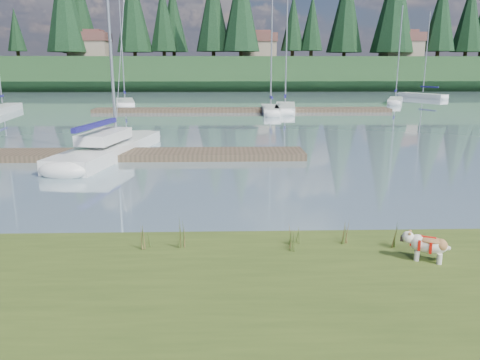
{
  "coord_description": "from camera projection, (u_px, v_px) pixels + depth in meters",
  "views": [
    {
      "loc": [
        0.55,
        -11.48,
        4.0
      ],
      "look_at": [
        0.88,
        -0.5,
        1.3
      ],
      "focal_mm": 35.0,
      "sensor_mm": 36.0,
      "label": 1
    }
  ],
  "objects": [
    {
      "name": "house_0",
      "position": [
        90.0,
        44.0,
        77.64
      ],
      "size": [
        6.3,
        5.3,
        4.65
      ],
      "color": "gray",
      "rests_on": "ridge"
    },
    {
      "name": "conifer_7",
      "position": [
        469.0,
        15.0,
        79.28
      ],
      "size": [
        5.28,
        5.28,
        13.2
      ],
      "color": "#382619",
      "rests_on": "ridge"
    },
    {
      "name": "ground",
      "position": [
        220.0,
        112.0,
        41.2
      ],
      "size": [
        200.0,
        200.0,
        0.0
      ],
      "primitive_type": "plane",
      "color": "#7F99A5",
      "rests_on": "ground"
    },
    {
      "name": "bulldog",
      "position": [
        428.0,
        244.0,
        8.93
      ],
      "size": [
        0.89,
        0.62,
        0.53
      ],
      "rotation": [
        0.0,
        0.0,
        2.71
      ],
      "color": "silver",
      "rests_on": "bank"
    },
    {
      "name": "conifer_2",
      "position": [
        64.0,
        3.0,
        74.12
      ],
      "size": [
        6.6,
        6.6,
        16.05
      ],
      "color": "#382619",
      "rests_on": "ridge"
    },
    {
      "name": "sailboat_bg_3",
      "position": [
        285.0,
        107.0,
        42.25
      ],
      "size": [
        2.77,
        8.62,
        12.4
      ],
      "rotation": [
        0.0,
        0.0,
        1.44
      ],
      "color": "silver",
      "rests_on": "ground"
    },
    {
      "name": "ridge",
      "position": [
        223.0,
        74.0,
        82.33
      ],
      "size": [
        200.0,
        20.0,
        5.0
      ],
      "primitive_type": "cube",
      "color": "#1A361A",
      "rests_on": "ground"
    },
    {
      "name": "mud_lip",
      "position": [
        203.0,
        245.0,
        10.52
      ],
      "size": [
        60.0,
        0.5,
        0.14
      ],
      "primitive_type": "cube",
      "color": "#33281C",
      "rests_on": "ground"
    },
    {
      "name": "sailboat_bg_1",
      "position": [
        125.0,
        102.0,
        47.84
      ],
      "size": [
        3.45,
        8.54,
        12.45
      ],
      "rotation": [
        0.0,
        0.0,
        1.79
      ],
      "color": "silver",
      "rests_on": "ground"
    },
    {
      "name": "weed_1",
      "position": [
        294.0,
        235.0,
        9.73
      ],
      "size": [
        0.17,
        0.14,
        0.52
      ],
      "color": "#475B23",
      "rests_on": "bank"
    },
    {
      "name": "conifer_5",
      "position": [
        312.0,
        23.0,
        77.86
      ],
      "size": [
        3.96,
        3.96,
        10.35
      ],
      "color": "#382619",
      "rests_on": "ridge"
    },
    {
      "name": "house_1",
      "position": [
        258.0,
        45.0,
        79.41
      ],
      "size": [
        6.3,
        5.3,
        4.65
      ],
      "color": "gray",
      "rests_on": "ridge"
    },
    {
      "name": "dock_far",
      "position": [
        242.0,
        110.0,
        41.22
      ],
      "size": [
        26.0,
        2.2,
        0.3
      ],
      "primitive_type": "cube",
      "color": "#4C3D2C",
      "rests_on": "ground"
    },
    {
      "name": "dock_near",
      "position": [
        124.0,
        155.0,
        20.67
      ],
      "size": [
        16.0,
        2.0,
        0.3
      ],
      "primitive_type": "cube",
      "color": "#4C3D2C",
      "rests_on": "ground"
    },
    {
      "name": "conifer_4",
      "position": [
        241.0,
        5.0,
        73.09
      ],
      "size": [
        6.16,
        6.16,
        15.1
      ],
      "color": "#382619",
      "rests_on": "ridge"
    },
    {
      "name": "weed_2",
      "position": [
        348.0,
        231.0,
        9.75
      ],
      "size": [
        0.17,
        0.14,
        0.66
      ],
      "color": "#475B23",
      "rests_on": "bank"
    },
    {
      "name": "house_2",
      "position": [
        401.0,
        45.0,
        78.16
      ],
      "size": [
        6.3,
        5.3,
        4.65
      ],
      "color": "gray",
      "rests_on": "ridge"
    },
    {
      "name": "weed_0",
      "position": [
        184.0,
        233.0,
        9.6
      ],
      "size": [
        0.17,
        0.14,
        0.72
      ],
      "color": "#475B23",
      "rests_on": "bank"
    },
    {
      "name": "sailboat_main",
      "position": [
        116.0,
        144.0,
        21.81
      ],
      "size": [
        3.58,
        9.77,
        13.71
      ],
      "rotation": [
        0.0,
        0.0,
        1.39
      ],
      "color": "silver",
      "rests_on": "ground"
    },
    {
      "name": "weed_5",
      "position": [
        395.0,
        236.0,
        9.59
      ],
      "size": [
        0.17,
        0.14,
        0.58
      ],
      "color": "#475B23",
      "rests_on": "bank"
    },
    {
      "name": "sailboat_bg_0",
      "position": [
        5.0,
        108.0,
        41.27
      ],
      "size": [
        2.34,
        7.42,
        10.67
      ],
      "rotation": [
        0.0,
        0.0,
        1.7
      ],
      "color": "silver",
      "rests_on": "ground"
    },
    {
      "name": "sailboat_bg_2",
      "position": [
        270.0,
        109.0,
        40.2
      ],
      "size": [
        1.54,
        6.73,
        10.2
      ],
      "rotation": [
        0.0,
        0.0,
        1.54
      ],
      "color": "silver",
      "rests_on": "ground"
    },
    {
      "name": "weed_3",
      "position": [
        145.0,
        236.0,
        9.51
      ],
      "size": [
        0.17,
        0.14,
        0.63
      ],
      "color": "#475B23",
      "rests_on": "bank"
    },
    {
      "name": "conifer_3",
      "position": [
        163.0,
        18.0,
        78.86
      ],
      "size": [
        4.84,
        4.84,
        12.25
      ],
      "color": "#382619",
      "rests_on": "ridge"
    },
    {
      "name": "sailboat_bg_4",
      "position": [
        396.0,
        100.0,
        50.42
      ],
      "size": [
        3.72,
        6.72,
        10.03
      ],
      "rotation": [
        0.0,
        0.0,
        1.19
      ],
      "color": "silver",
      "rests_on": "ground"
    },
    {
      "name": "conifer_6",
      "position": [
        395.0,
        1.0,
        75.54
      ],
      "size": [
        7.04,
        7.04,
        17.0
      ],
      "color": "#382619",
      "rests_on": "ridge"
    },
    {
      "name": "weed_4",
      "position": [
        292.0,
        240.0,
        9.46
      ],
      "size": [
        0.17,
        0.14,
        0.49
      ],
      "color": "#475B23",
      "rests_on": "bank"
    },
    {
      "name": "sailboat_bg_5",
      "position": [
        418.0,
        95.0,
        58.44
      ],
      "size": [
        4.69,
        6.9,
        10.28
      ],
      "rotation": [
        0.0,
        0.0,
        2.08
      ],
      "color": "silver",
      "rests_on": "ground"
    }
  ]
}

